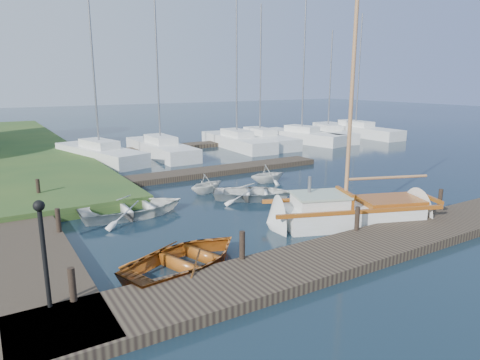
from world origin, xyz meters
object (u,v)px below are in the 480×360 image
mooring_post_3 (440,199)px  tender_c (253,191)px  mooring_post_0 (72,284)px  dinghy (187,255)px  marina_boat_0 (100,153)px  marina_boat_4 (260,138)px  mooring_post_1 (242,245)px  mooring_post_5 (38,188)px  mooring_post_4 (58,220)px  mooring_post_2 (357,218)px  marina_boat_1 (161,147)px  marina_boat_5 (302,135)px  tender_d (268,173)px  sailboat (354,214)px  marina_boat_3 (237,140)px  lamp_post (43,240)px  tender_b (207,182)px  tender_a (133,205)px  marina_boat_7 (355,130)px  marina_boat_6 (328,134)px

mooring_post_3 → tender_c: size_ratio=0.23×
mooring_post_0 → dinghy: mooring_post_0 is taller
marina_boat_0 → marina_boat_4: bearing=-102.9°
mooring_post_1 → marina_boat_0: 18.85m
dinghy → marina_boat_4: bearing=-57.4°
mooring_post_5 → mooring_post_4: bearing=-90.0°
mooring_post_2 → marina_boat_1: bearing=88.7°
mooring_post_0 → marina_boat_5: marina_boat_5 is taller
marina_boat_0 → mooring_post_2: bearing=176.6°
mooring_post_2 → mooring_post_4: 9.86m
tender_c → tender_d: size_ratio=1.78×
mooring_post_5 → marina_boat_1: bearing=44.6°
mooring_post_2 → tender_c: (-0.24, 5.93, -0.33)m
sailboat → marina_boat_4: bearing=86.4°
mooring_post_0 → marina_boat_3: bearing=50.3°
lamp_post → marina_boat_5: bearing=39.7°
mooring_post_5 → marina_boat_3: size_ratio=0.07×
sailboat → tender_b: sailboat is taller
mooring_post_5 → sailboat: size_ratio=0.08×
mooring_post_0 → dinghy: bearing=14.4°
mooring_post_0 → lamp_post: 1.27m
lamp_post → marina_boat_0: 19.73m
lamp_post → marina_boat_0: size_ratio=0.24×
lamp_post → marina_boat_5: size_ratio=0.21×
tender_a → mooring_post_0: bearing=152.7°
tender_d → marina_boat_3: marina_boat_3 is taller
mooring_post_2 → marina_boat_7: size_ratio=0.07×
mooring_post_1 → mooring_post_3: 9.00m
tender_b → marina_boat_5: (14.71, 10.89, 0.07)m
tender_d → marina_boat_5: bearing=-43.5°
mooring_post_0 → marina_boat_1: (9.43, 18.81, -0.13)m
marina_boat_1 → marina_boat_5: size_ratio=0.93×
mooring_post_2 → tender_d: bearing=75.4°
mooring_post_4 → marina_boat_4: (17.65, 14.24, -0.13)m
mooring_post_4 → marina_boat_4: 22.68m
tender_c → sailboat: bearing=-131.6°
marina_boat_0 → marina_boat_6: size_ratio=1.10×
marina_boat_1 → mooring_post_3: bearing=-168.6°
mooring_post_3 → tender_a: bearing=147.9°
tender_d → marina_boat_5: size_ratio=0.17×
mooring_post_4 → marina_boat_3: size_ratio=0.07×
tender_b → marina_boat_5: 18.30m
tender_a → marina_boat_3: bearing=-43.1°
mooring_post_3 → dinghy: bearing=175.5°
mooring_post_1 → mooring_post_4: size_ratio=1.00×
mooring_post_5 → tender_c: 9.21m
marina_boat_0 → tender_c: bearing=-179.4°
sailboat → marina_boat_4: marina_boat_4 is taller
mooring_post_1 → marina_boat_6: 27.73m
mooring_post_3 → marina_boat_4: bearing=76.4°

